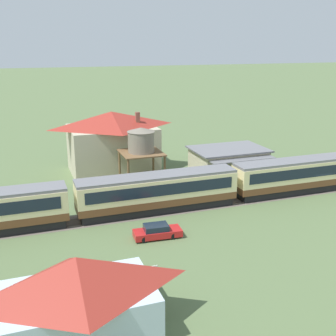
{
  "coord_description": "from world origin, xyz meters",
  "views": [
    {
      "loc": [
        -34.38,
        -40.67,
        17.8
      ],
      "look_at": [
        -17.96,
        5.17,
        3.34
      ],
      "focal_mm": 45.0,
      "sensor_mm": 36.0,
      "label": 1
    }
  ],
  "objects_px": {
    "passenger_train": "(236,181)",
    "parked_car_red": "(157,232)",
    "cottage_red_roof": "(78,294)",
    "station_house_red_roof": "(112,141)",
    "water_tower": "(141,142)",
    "station_building": "(228,161)"
  },
  "relations": [
    {
      "from": "water_tower",
      "to": "parked_car_red",
      "type": "bearing_deg",
      "value": -100.7
    },
    {
      "from": "station_building",
      "to": "water_tower",
      "type": "bearing_deg",
      "value": -173.96
    },
    {
      "from": "station_house_red_roof",
      "to": "cottage_red_roof",
      "type": "bearing_deg",
      "value": -106.0
    },
    {
      "from": "station_house_red_roof",
      "to": "cottage_red_roof",
      "type": "height_order",
      "value": "station_house_red_roof"
    },
    {
      "from": "passenger_train",
      "to": "cottage_red_roof",
      "type": "distance_m",
      "value": 27.2
    },
    {
      "from": "passenger_train",
      "to": "station_house_red_roof",
      "type": "relative_size",
      "value": 5.82
    },
    {
      "from": "passenger_train",
      "to": "station_house_red_roof",
      "type": "height_order",
      "value": "station_house_red_roof"
    },
    {
      "from": "cottage_red_roof",
      "to": "station_building",
      "type": "bearing_deg",
      "value": 47.81
    },
    {
      "from": "station_house_red_roof",
      "to": "parked_car_red",
      "type": "distance_m",
      "value": 23.0
    },
    {
      "from": "passenger_train",
      "to": "parked_car_red",
      "type": "xyz_separation_m",
      "value": [
        -11.78,
        -6.33,
        -1.71
      ]
    },
    {
      "from": "water_tower",
      "to": "cottage_red_roof",
      "type": "height_order",
      "value": "water_tower"
    },
    {
      "from": "passenger_train",
      "to": "parked_car_red",
      "type": "relative_size",
      "value": 15.83
    },
    {
      "from": "station_building",
      "to": "water_tower",
      "type": "distance_m",
      "value": 13.77
    },
    {
      "from": "station_house_red_roof",
      "to": "parked_car_red",
      "type": "xyz_separation_m",
      "value": [
        -0.83,
        -22.66,
        -3.85
      ]
    },
    {
      "from": "passenger_train",
      "to": "water_tower",
      "type": "bearing_deg",
      "value": 137.43
    },
    {
      "from": "station_building",
      "to": "water_tower",
      "type": "relative_size",
      "value": 1.32
    },
    {
      "from": "water_tower",
      "to": "cottage_red_roof",
      "type": "relative_size",
      "value": 0.76
    },
    {
      "from": "passenger_train",
      "to": "cottage_red_roof",
      "type": "bearing_deg",
      "value": -139.55
    },
    {
      "from": "cottage_red_roof",
      "to": "parked_car_red",
      "type": "bearing_deg",
      "value": 51.76
    },
    {
      "from": "passenger_train",
      "to": "cottage_red_roof",
      "type": "height_order",
      "value": "cottage_red_roof"
    },
    {
      "from": "water_tower",
      "to": "parked_car_red",
      "type": "relative_size",
      "value": 1.67
    },
    {
      "from": "station_building",
      "to": "station_house_red_roof",
      "type": "xyz_separation_m",
      "value": [
        -15.02,
        6.66,
        2.59
      ]
    }
  ]
}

